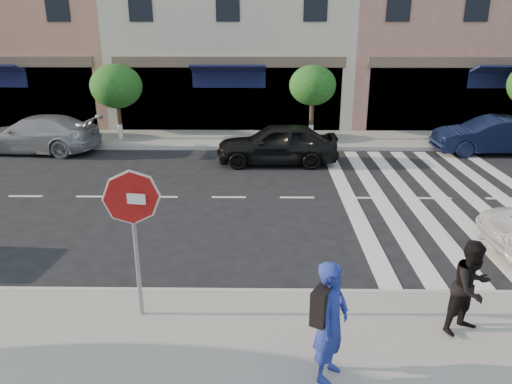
# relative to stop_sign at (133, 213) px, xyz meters

# --- Properties ---
(ground) EXTENTS (120.00, 120.00, 0.00)m
(ground) POSITION_rel_stop_sign_xyz_m (1.09, 2.32, -2.04)
(ground) COLOR black
(ground) RESTS_ON ground
(sidewalk_near) EXTENTS (60.00, 4.50, 0.15)m
(sidewalk_near) POSITION_rel_stop_sign_xyz_m (1.09, -1.43, -1.96)
(sidewalk_near) COLOR gray
(sidewalk_near) RESTS_ON ground
(sidewalk_far) EXTENTS (60.00, 3.00, 0.15)m
(sidewalk_far) POSITION_rel_stop_sign_xyz_m (1.09, 13.32, -1.96)
(sidewalk_far) COLOR gray
(sidewalk_far) RESTS_ON ground
(building_centre) EXTENTS (11.00, 9.00, 11.00)m
(building_centre) POSITION_rel_stop_sign_xyz_m (0.59, 19.32, 3.46)
(building_centre) COLOR beige
(building_centre) RESTS_ON ground
(street_tree_wb) EXTENTS (2.10, 2.10, 3.06)m
(street_tree_wb) POSITION_rel_stop_sign_xyz_m (-3.91, 13.12, 0.27)
(street_tree_wb) COLOR #473323
(street_tree_wb) RESTS_ON sidewalk_far
(street_tree_c) EXTENTS (1.90, 1.90, 3.04)m
(street_tree_c) POSITION_rel_stop_sign_xyz_m (4.09, 13.12, 0.32)
(street_tree_c) COLOR #473323
(street_tree_c) RESTS_ON sidewalk_far
(stop_sign) EXTENTS (0.91, 0.19, 2.61)m
(stop_sign) POSITION_rel_stop_sign_xyz_m (0.00, 0.00, 0.00)
(stop_sign) COLOR gray
(stop_sign) RESTS_ON sidewalk_near
(photographer) EXTENTS (0.69, 0.78, 1.80)m
(photographer) POSITION_rel_stop_sign_xyz_m (3.03, -1.51, -0.99)
(photographer) COLOR navy
(photographer) RESTS_ON sidewalk_near
(walker) EXTENTS (0.97, 0.91, 1.59)m
(walker) POSITION_rel_stop_sign_xyz_m (5.40, -0.39, -1.09)
(walker) COLOR black
(walker) RESTS_ON sidewalk_near
(car_far_left) EXTENTS (5.07, 2.51, 1.42)m
(car_far_left) POSITION_rel_stop_sign_xyz_m (-6.70, 11.42, -1.33)
(car_far_left) COLOR gray
(car_far_left) RESTS_ON ground
(car_far_mid) EXTENTS (4.31, 1.79, 1.46)m
(car_far_mid) POSITION_rel_stop_sign_xyz_m (2.59, 9.92, -1.31)
(car_far_mid) COLOR black
(car_far_mid) RESTS_ON ground
(car_far_right) EXTENTS (4.29, 1.51, 1.41)m
(car_far_right) POSITION_rel_stop_sign_xyz_m (10.83, 11.42, -1.33)
(car_far_right) COLOR black
(car_far_right) RESTS_ON ground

